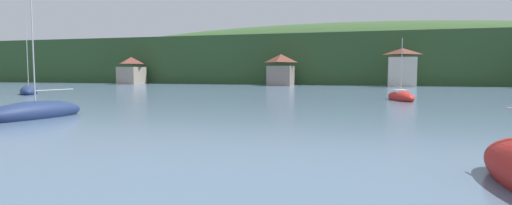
{
  "coord_description": "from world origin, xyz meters",
  "views": [
    {
      "loc": [
        7.16,
        17.99,
        3.18
      ],
      "look_at": [
        0.0,
        42.7,
        1.19
      ],
      "focal_mm": 28.38,
      "sensor_mm": 36.0,
      "label": 1
    }
  ],
  "objects_px": {
    "shore_building_central": "(402,68)",
    "sailboat_far_4": "(401,97)",
    "shore_building_west": "(131,71)",
    "sailboat_far_10": "(29,91)",
    "shore_building_westcentral": "(281,70)",
    "sailboat_mid_7": "(36,113)"
  },
  "relations": [
    {
      "from": "shore_building_central",
      "to": "sailboat_far_4",
      "type": "distance_m",
      "value": 41.04
    },
    {
      "from": "sailboat_far_4",
      "to": "sailboat_far_10",
      "type": "bearing_deg",
      "value": -103.45
    },
    {
      "from": "shore_building_central",
      "to": "sailboat_far_10",
      "type": "distance_m",
      "value": 67.17
    },
    {
      "from": "sailboat_mid_7",
      "to": "sailboat_far_4",
      "type": "bearing_deg",
      "value": 142.92
    },
    {
      "from": "shore_building_central",
      "to": "sailboat_mid_7",
      "type": "bearing_deg",
      "value": -112.83
    },
    {
      "from": "sailboat_far_4",
      "to": "shore_building_central",
      "type": "bearing_deg",
      "value": 160.79
    },
    {
      "from": "shore_building_westcentral",
      "to": "sailboat_far_10",
      "type": "relative_size",
      "value": 0.72
    },
    {
      "from": "sailboat_far_4",
      "to": "sailboat_mid_7",
      "type": "distance_m",
      "value": 35.32
    },
    {
      "from": "shore_building_west",
      "to": "sailboat_far_4",
      "type": "bearing_deg",
      "value": -34.35
    },
    {
      "from": "shore_building_west",
      "to": "shore_building_westcentral",
      "type": "xyz_separation_m",
      "value": [
        38.4,
        -0.16,
        0.12
      ]
    },
    {
      "from": "shore_building_west",
      "to": "sailboat_far_4",
      "type": "distance_m",
      "value": 74.32
    },
    {
      "from": "sailboat_far_4",
      "to": "sailboat_far_10",
      "type": "height_order",
      "value": "sailboat_far_10"
    },
    {
      "from": "shore_building_westcentral",
      "to": "sailboat_mid_7",
      "type": "relative_size",
      "value": 0.7
    },
    {
      "from": "shore_building_westcentral",
      "to": "shore_building_central",
      "type": "height_order",
      "value": "shore_building_central"
    },
    {
      "from": "shore_building_west",
      "to": "sailboat_mid_7",
      "type": "distance_m",
      "value": 76.13
    },
    {
      "from": "shore_building_west",
      "to": "shore_building_central",
      "type": "relative_size",
      "value": 0.86
    },
    {
      "from": "shore_building_westcentral",
      "to": "shore_building_central",
      "type": "xyz_separation_m",
      "value": [
        25.6,
        -0.93,
        0.41
      ]
    },
    {
      "from": "shore_building_westcentral",
      "to": "sailboat_far_10",
      "type": "height_order",
      "value": "sailboat_far_10"
    },
    {
      "from": "sailboat_far_4",
      "to": "sailboat_mid_7",
      "type": "relative_size",
      "value": 0.72
    },
    {
      "from": "shore_building_westcentral",
      "to": "sailboat_mid_7",
      "type": "xyz_separation_m",
      "value": [
        -2.08,
        -66.68,
        -3.04
      ]
    },
    {
      "from": "shore_building_westcentral",
      "to": "sailboat_far_10",
      "type": "distance_m",
      "value": 50.87
    },
    {
      "from": "shore_building_west",
      "to": "shore_building_westcentral",
      "type": "bearing_deg",
      "value": -0.24
    }
  ]
}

